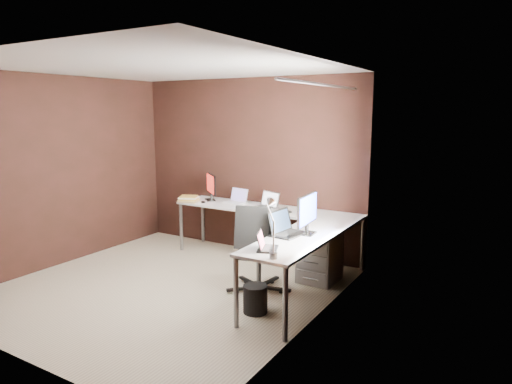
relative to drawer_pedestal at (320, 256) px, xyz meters
The scene contains 15 objects.
room 1.82m from the drawer_pedestal, 135.13° to the right, with size 3.60×3.60×2.50m.
desk 0.71m from the drawer_pedestal, 169.36° to the right, with size 2.65×2.25×0.73m.
drawer_pedestal is the anchor object (origin of this frame).
monitor_left 2.07m from the drawer_pedestal, 168.00° to the left, with size 0.36×0.31×0.39m.
monitor_right 0.90m from the drawer_pedestal, 81.57° to the right, with size 0.14×0.53×0.43m.
laptop_white 1.62m from the drawer_pedestal, 163.65° to the left, with size 0.33×0.26×0.20m.
laptop_silver 1.11m from the drawer_pedestal, 159.46° to the left, with size 0.39×0.33×0.22m.
laptop_black_big 0.87m from the drawer_pedestal, 98.72° to the right, with size 0.31×0.42×0.26m.
laptop_black_small 1.39m from the drawer_pedestal, 90.93° to the right, with size 0.27×0.31×0.18m.
book_stack 2.19m from the drawer_pedestal, behind, with size 0.31×0.28×0.09m.
mouse_left 1.95m from the drawer_pedestal, behind, with size 0.07×0.05×0.03m, color black.
mouse_corner 0.74m from the drawer_pedestal, 155.97° to the left, with size 0.08×0.05×0.03m, color black.
desk_lamp 1.63m from the drawer_pedestal, 85.59° to the right, with size 0.18×0.21×0.53m.
office_chair 0.83m from the drawer_pedestal, 124.07° to the right, with size 0.57×0.59×1.02m.
wastebasket 1.21m from the drawer_pedestal, 99.81° to the right, with size 0.25×0.25×0.29m, color black.
Camera 1 is at (3.48, -3.79, 2.03)m, focal length 32.00 mm.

